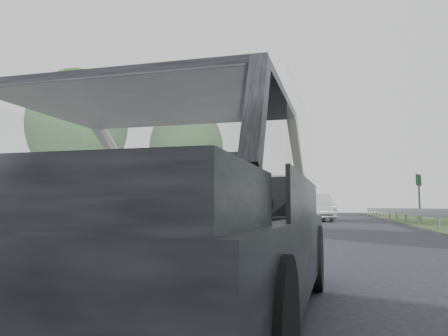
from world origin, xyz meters
The scene contains 11 objects.
ground centered at (0.00, 0.00, 0.00)m, with size 140.00×140.00×0.00m, color #373743.
subject_car centered at (0.00, 0.00, 0.72)m, with size 1.80×4.00×1.45m, color black.
dashboard centered at (0.00, 0.62, 0.85)m, with size 1.58×0.45×0.30m, color black.
driver_seat centered at (-0.40, -0.29, 0.88)m, with size 0.50×0.72×0.42m, color black.
passenger_seat centered at (0.40, -0.29, 0.88)m, with size 0.50×0.72×0.42m, color black.
steering_wheel centered at (-0.40, 0.33, 0.92)m, with size 0.36×0.36×0.04m, color black.
cat centered at (0.19, 0.64, 1.09)m, with size 0.61×0.19×0.27m, color gray.
other_car centered at (-0.37, 22.95, 0.80)m, with size 1.91×4.84×1.59m, color #B0B0B0.
highway_sign centered at (5.18, 22.42, 1.28)m, with size 0.10×1.02×2.56m, color #0F4F1F.
tree_5 centered at (-11.98, 16.68, 3.87)m, with size 5.11×5.11×7.75m, color #1E4920, non-canonical shape.
tree_6 centered at (-8.76, 24.29, 3.70)m, with size 4.88×4.88×7.40m, color #1E4920, non-canonical shape.
Camera 1 is at (1.11, -2.89, 0.77)m, focal length 35.00 mm.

